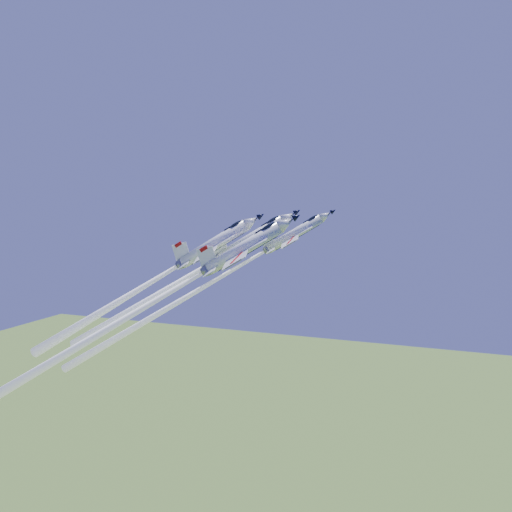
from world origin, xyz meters
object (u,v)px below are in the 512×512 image
(jet_right, at_px, (126,318))
(jet_left, at_px, (187,277))
(jet_slot, at_px, (149,283))
(jet_lead, at_px, (198,291))

(jet_right, bearing_deg, jet_left, 145.68)
(jet_left, distance_m, jet_right, 15.22)
(jet_slot, bearing_deg, jet_right, -23.17)
(jet_right, bearing_deg, jet_lead, 127.00)
(jet_slot, bearing_deg, jet_lead, 106.39)
(jet_left, relative_size, jet_slot, 1.02)
(jet_lead, xyz_separation_m, jet_slot, (-7.36, -4.69, 1.57))
(jet_lead, distance_m, jet_left, 4.92)
(jet_lead, bearing_deg, jet_right, -53.00)
(jet_right, relative_size, jet_slot, 1.36)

